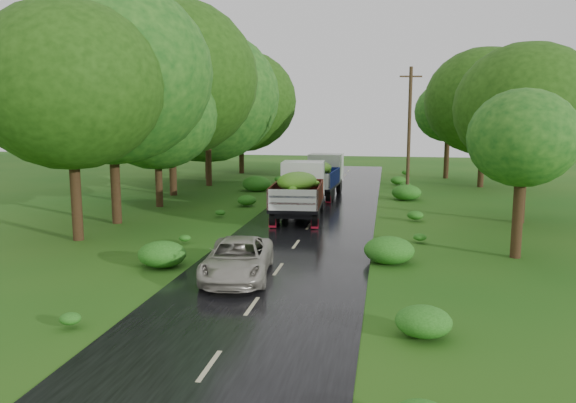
% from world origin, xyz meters
% --- Properties ---
extents(ground, '(120.00, 120.00, 0.00)m').
position_xyz_m(ground, '(0.00, 0.00, 0.00)').
color(ground, '#174F10').
rests_on(ground, ground).
extents(road, '(6.50, 80.00, 0.02)m').
position_xyz_m(road, '(0.00, 5.00, 0.01)').
color(road, black).
rests_on(road, ground).
extents(road_lines, '(0.12, 69.60, 0.00)m').
position_xyz_m(road_lines, '(0.00, 6.00, 0.02)').
color(road_lines, '#BFB78C').
rests_on(road_lines, road).
extents(truck_near, '(2.82, 6.98, 2.88)m').
position_xyz_m(truck_near, '(-0.83, 14.35, 1.63)').
color(truck_near, black).
rests_on(truck_near, ground).
extents(truck_far, '(2.68, 6.71, 2.77)m').
position_xyz_m(truck_far, '(-0.63, 22.33, 1.57)').
color(truck_far, black).
rests_on(truck_far, ground).
extents(car, '(2.74, 4.92, 1.30)m').
position_xyz_m(car, '(-1.17, 2.76, 0.67)').
color(car, '#A5A093').
rests_on(car, road).
extents(utility_pole, '(1.53, 0.40, 8.76)m').
position_xyz_m(utility_pole, '(5.21, 24.56, 4.51)').
color(utility_pole, '#382616').
rests_on(utility_pole, ground).
extents(trees_left, '(6.48, 33.33, 10.15)m').
position_xyz_m(trees_left, '(-10.38, 22.53, 6.99)').
color(trees_left, black).
rests_on(trees_left, ground).
extents(trees_right, '(5.85, 30.95, 8.42)m').
position_xyz_m(trees_right, '(10.15, 23.71, 5.88)').
color(trees_right, black).
rests_on(trees_right, ground).
extents(shrubs, '(11.90, 44.00, 0.70)m').
position_xyz_m(shrubs, '(0.00, 14.00, 0.35)').
color(shrubs, '#1F6016').
rests_on(shrubs, ground).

